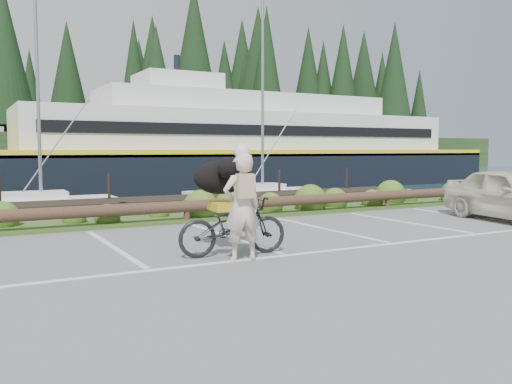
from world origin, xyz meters
The scene contains 7 objects.
ground centered at (0.00, 0.00, 0.00)m, with size 72.00×72.00×0.00m, color #5E5F61.
harbor_backdrop centered at (0.39, 78.47, 0.00)m, with size 170.00×160.00×30.00m.
vegetation_strip centered at (0.00, 5.30, 0.05)m, with size 34.00×1.60×0.10m, color #3D5B21.
log_rail centered at (0.00, 4.60, 0.00)m, with size 32.00×0.30×0.60m, color #443021, non-canonical shape.
bicycle centered at (-0.85, 0.10, 0.54)m, with size 0.72×2.07×1.09m, color black.
cyclist centered at (-0.91, -0.37, 0.95)m, with size 0.69×0.45×1.90m, color beige.
dog centered at (-0.78, 0.76, 1.41)m, with size 1.14×0.56×0.66m, color black.
Camera 1 is at (-5.23, -8.78, 1.96)m, focal length 38.00 mm.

